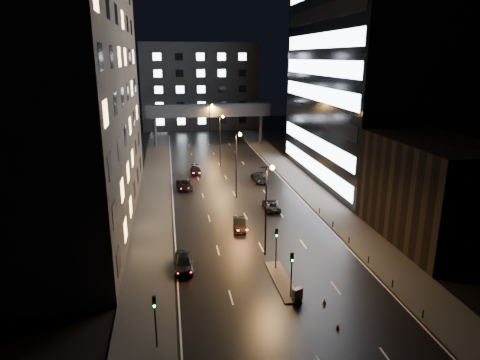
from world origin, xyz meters
The scene contains 26 objects.
ground centered at (0.00, 40.00, 0.00)m, with size 160.00×160.00×0.00m, color black.
sidewalk_left centered at (-12.50, 35.00, 0.07)m, with size 5.00×110.00×0.15m, color #383533.
sidewalk_right centered at (12.50, 35.00, 0.07)m, with size 5.00×110.00×0.15m, color #383533.
building_left centered at (-22.50, 24.00, 20.00)m, with size 15.00×48.00×40.00m, color #2D2319.
building_right_low centered at (20.00, 9.00, 6.00)m, with size 10.00×18.00×12.00m, color black.
building_right_glass centered at (25.00, 36.00, 22.50)m, with size 20.00×36.00×45.00m, color black.
building_far centered at (0.00, 98.00, 12.50)m, with size 34.00×14.00×25.00m, color #333335.
skybridge centered at (0.00, 70.00, 8.34)m, with size 30.00×3.00×10.00m.
median_island centered at (0.30, 2.00, 0.07)m, with size 1.60×8.00×0.15m, color #383533.
traffic_signal_near centered at (0.30, 4.49, 3.09)m, with size 0.28×0.34×4.40m.
traffic_signal_far centered at (0.30, -1.01, 3.09)m, with size 0.28×0.34×4.40m.
traffic_signal_corner centered at (-11.50, -6.01, 2.94)m, with size 0.28×0.34×4.40m.
bollard_row centered at (10.20, 6.50, 0.45)m, with size 0.12×25.12×0.90m.
streetlight_near centered at (0.16, 8.00, 6.50)m, with size 1.45×0.50×10.15m.
streetlight_mid_a centered at (0.16, 28.00, 6.50)m, with size 1.45×0.50×10.15m.
streetlight_mid_b centered at (0.16, 48.00, 6.50)m, with size 1.45×0.50×10.15m.
streetlight_far centered at (0.16, 68.00, 6.50)m, with size 1.45×0.50×10.15m.
car_away_a centered at (-9.00, 6.15, 0.80)m, with size 1.89×4.69×1.60m, color black.
car_away_b centered at (-1.56, 15.66, 0.69)m, with size 1.46×4.18×1.38m, color black.
car_away_c centered at (-7.70, 34.02, 0.71)m, with size 2.37×5.14×1.43m, color black.
car_away_d centered at (-5.19, 43.23, 0.66)m, with size 1.86×4.58×1.33m, color black.
car_toward_a centered at (4.13, 22.13, 0.67)m, with size 2.22×4.81×1.34m, color black.
car_toward_b centered at (5.53, 36.51, 0.81)m, with size 2.27×5.59×1.62m, color black.
utility_cabinet centered at (0.70, -1.70, 0.75)m, with size 0.91×0.46×1.20m, color #545557.
cone_a centered at (2.79, -5.94, 0.25)m, with size 0.34×0.34×0.49m, color orange.
cone_b centered at (3.00, -2.37, 0.27)m, with size 0.34×0.34×0.54m, color red.
Camera 1 is at (-9.93, -33.91, 21.02)m, focal length 32.00 mm.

